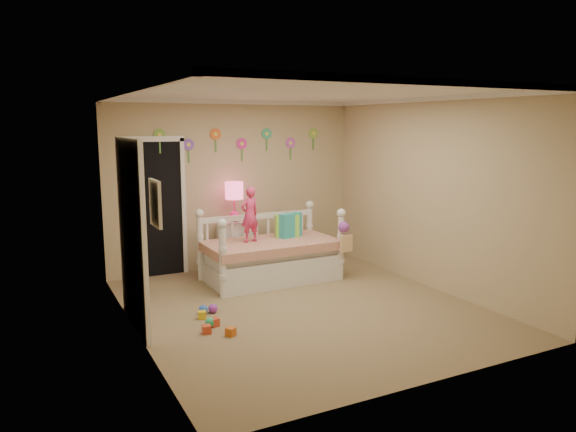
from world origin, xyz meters
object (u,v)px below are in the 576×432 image
child (250,215)px  table_lamp (234,195)px  nightstand (235,246)px  daybed (271,245)px

child → table_lamp: table_lamp is taller
nightstand → daybed: bearing=-73.0°
child → nightstand: bearing=-105.5°
child → nightstand: child is taller
daybed → child: child is taller
daybed → child: size_ratio=2.44×
daybed → table_lamp: 1.01m
daybed → nightstand: 0.78m
nightstand → child: bearing=-95.9°
daybed → child: 0.55m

